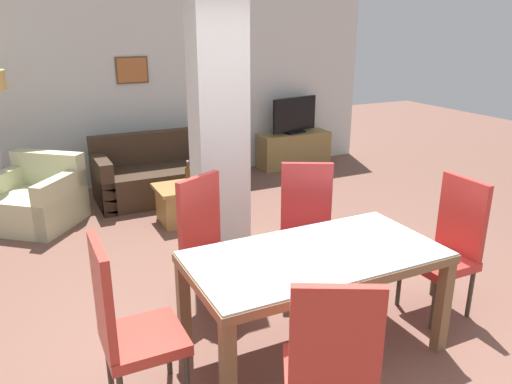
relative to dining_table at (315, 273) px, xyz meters
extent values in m
plane|color=brown|center=(0.00, 0.00, -0.60)|extent=(18.00, 18.00, 0.00)
cube|color=silver|center=(0.00, 4.52, 0.75)|extent=(7.20, 0.06, 2.70)
cube|color=brown|center=(-0.14, 4.48, 1.00)|extent=(0.44, 0.02, 0.36)
cube|color=#B26633|center=(-0.14, 4.46, 1.00)|extent=(0.40, 0.01, 0.32)
cube|color=silver|center=(-0.01, 1.65, 0.75)|extent=(0.48, 0.33, 2.70)
cube|color=brown|center=(0.00, -0.41, 0.11)|extent=(1.72, 0.06, 0.06)
cube|color=brown|center=(0.00, 0.41, 0.11)|extent=(1.72, 0.06, 0.06)
cube|color=brown|center=(-0.83, 0.00, 0.11)|extent=(0.06, 0.77, 0.06)
cube|color=brown|center=(0.83, 0.00, 0.11)|extent=(0.06, 0.77, 0.06)
cube|color=silver|center=(0.00, 0.00, 0.15)|extent=(1.70, 0.87, 0.01)
cube|color=brown|center=(-0.81, -0.39, -0.26)|extent=(0.08, 0.08, 0.68)
cube|color=brown|center=(0.81, -0.39, -0.26)|extent=(0.08, 0.08, 0.68)
cube|color=brown|center=(-0.81, 0.39, -0.26)|extent=(0.08, 0.08, 0.68)
cube|color=brown|center=(0.81, 0.39, -0.26)|extent=(0.08, 0.08, 0.68)
cube|color=#C23A2F|center=(-1.18, 0.00, -0.16)|extent=(0.46, 0.46, 0.07)
cube|color=#C23A2F|center=(-1.38, 0.00, 0.18)|extent=(0.05, 0.44, 0.62)
cylinder|color=#40392C|center=(-0.99, 0.19, -0.40)|extent=(0.04, 0.04, 0.41)
cylinder|color=#40392C|center=(-0.99, -0.19, -0.40)|extent=(0.04, 0.04, 0.41)
cylinder|color=#40392C|center=(-1.37, 0.19, -0.40)|extent=(0.04, 0.04, 0.41)
cube|color=#C43932|center=(-0.39, 0.77, -0.16)|extent=(0.62, 0.62, 0.07)
cube|color=#C43932|center=(-0.48, 0.95, 0.18)|extent=(0.41, 0.24, 0.62)
cylinder|color=#40392C|center=(-0.13, 0.68, -0.40)|extent=(0.04, 0.04, 0.41)
cylinder|color=#40392C|center=(-0.47, 0.51, -0.40)|extent=(0.04, 0.04, 0.41)
cylinder|color=#40392C|center=(-0.30, 1.02, -0.40)|extent=(0.04, 0.04, 0.41)
cylinder|color=#40392C|center=(-0.64, 0.85, -0.40)|extent=(0.04, 0.04, 0.41)
cube|color=red|center=(1.14, 0.00, -0.16)|extent=(0.46, 0.46, 0.07)
cube|color=red|center=(1.34, 0.00, 0.18)|extent=(0.05, 0.44, 0.62)
cylinder|color=#40392C|center=(0.95, -0.19, -0.40)|extent=(0.04, 0.04, 0.41)
cylinder|color=#40392C|center=(0.95, 0.19, -0.40)|extent=(0.04, 0.04, 0.41)
cylinder|color=#40392C|center=(1.33, -0.19, -0.40)|extent=(0.04, 0.04, 0.41)
cylinder|color=#40392C|center=(1.33, 0.19, -0.40)|extent=(0.04, 0.04, 0.41)
cube|color=#C33435|center=(0.39, 0.73, -0.16)|extent=(0.62, 0.62, 0.07)
cube|color=#C33435|center=(0.48, 0.91, 0.18)|extent=(0.41, 0.25, 0.62)
cylinder|color=#40392C|center=(0.47, 0.47, -0.40)|extent=(0.04, 0.04, 0.41)
cylinder|color=#40392C|center=(0.13, 0.65, -0.40)|extent=(0.04, 0.04, 0.41)
cylinder|color=#40392C|center=(0.64, 0.81, -0.40)|extent=(0.04, 0.04, 0.41)
cylinder|color=#40392C|center=(0.31, 0.99, -0.40)|extent=(0.04, 0.04, 0.41)
cube|color=red|center=(-0.39, -0.75, -0.16)|extent=(0.62, 0.62, 0.07)
cube|color=red|center=(-0.48, -0.93, 0.18)|extent=(0.41, 0.25, 0.62)
cube|color=#39291C|center=(0.01, 3.66, -0.39)|extent=(1.79, 0.87, 0.42)
cube|color=#39291C|center=(0.01, 4.00, 0.02)|extent=(1.79, 0.18, 0.41)
cube|color=#39291C|center=(0.82, 3.66, -0.28)|extent=(0.16, 0.87, 0.64)
cube|color=#39291C|center=(-0.80, 3.66, -0.28)|extent=(0.16, 0.87, 0.64)
cube|color=beige|center=(-1.62, 3.35, -0.40)|extent=(1.22, 1.21, 0.40)
cube|color=beige|center=(-1.41, 3.61, -0.01)|extent=(0.79, 0.70, 0.39)
cube|color=beige|center=(-1.34, 3.12, -0.30)|extent=(0.65, 0.75, 0.61)
cube|color=beige|center=(-1.90, 3.59, -0.30)|extent=(0.65, 0.75, 0.61)
cube|color=olive|center=(0.01, 2.72, -0.19)|extent=(0.74, 0.54, 0.04)
cube|color=olive|center=(0.01, 2.72, -0.41)|extent=(0.66, 0.46, 0.40)
cylinder|color=#4C2D14|center=(0.04, 2.80, -0.07)|extent=(0.07, 0.07, 0.19)
cylinder|color=#4C2D14|center=(0.04, 2.80, 0.05)|extent=(0.03, 0.03, 0.07)
cylinder|color=#B7B7BC|center=(0.04, 2.80, 0.09)|extent=(0.03, 0.03, 0.01)
cube|color=olive|center=(2.30, 4.24, -0.33)|extent=(1.17, 0.40, 0.55)
cube|color=black|center=(2.30, 4.24, -0.04)|extent=(0.38, 0.27, 0.03)
cube|color=black|center=(2.30, 4.24, 0.24)|extent=(0.85, 0.24, 0.53)
cylinder|color=#B7B7BC|center=(-1.90, 3.88, -0.59)|extent=(0.35, 0.35, 0.02)
cylinder|color=#B7B7BC|center=(-1.90, 3.88, 0.15)|extent=(0.04, 0.04, 1.47)
camera|label=1|loc=(-1.68, -2.54, 1.61)|focal=35.00mm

